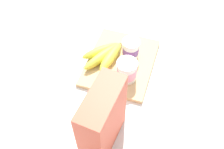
{
  "coord_description": "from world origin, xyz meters",
  "views": [
    {
      "loc": [
        0.65,
        0.17,
        0.8
      ],
      "look_at": [
        0.11,
        0.0,
        0.07
      ],
      "focal_mm": 42.67,
      "sensor_mm": 36.0,
      "label": 1
    }
  ],
  "objects_px": {
    "cereal_box": "(103,120)",
    "banana_bunch": "(105,55)",
    "cutting_board": "(121,62)",
    "yogurt_cup_front": "(131,49)",
    "yogurt_cup_back": "(127,71)"
  },
  "relations": [
    {
      "from": "yogurt_cup_back",
      "to": "banana_bunch",
      "type": "height_order",
      "value": "yogurt_cup_back"
    },
    {
      "from": "yogurt_cup_front",
      "to": "banana_bunch",
      "type": "distance_m",
      "value": 0.1
    },
    {
      "from": "banana_bunch",
      "to": "cereal_box",
      "type": "bearing_deg",
      "value": 17.74
    },
    {
      "from": "cereal_box",
      "to": "banana_bunch",
      "type": "bearing_deg",
      "value": -156.56
    },
    {
      "from": "cereal_box",
      "to": "yogurt_cup_back",
      "type": "xyz_separation_m",
      "value": [
        -0.24,
        0.01,
        -0.06
      ]
    },
    {
      "from": "cereal_box",
      "to": "banana_bunch",
      "type": "xyz_separation_m",
      "value": [
        -0.31,
        -0.1,
        -0.08
      ]
    },
    {
      "from": "cutting_board",
      "to": "yogurt_cup_front",
      "type": "relative_size",
      "value": 3.9
    },
    {
      "from": "cutting_board",
      "to": "banana_bunch",
      "type": "xyz_separation_m",
      "value": [
        0.0,
        -0.06,
        0.03
      ]
    },
    {
      "from": "cutting_board",
      "to": "yogurt_cup_front",
      "type": "xyz_separation_m",
      "value": [
        -0.04,
        0.03,
        0.05
      ]
    },
    {
      "from": "cereal_box",
      "to": "yogurt_cup_back",
      "type": "height_order",
      "value": "cereal_box"
    },
    {
      "from": "cereal_box",
      "to": "yogurt_cup_back",
      "type": "relative_size",
      "value": 2.85
    },
    {
      "from": "cutting_board",
      "to": "banana_bunch",
      "type": "height_order",
      "value": "banana_bunch"
    },
    {
      "from": "cereal_box",
      "to": "yogurt_cup_front",
      "type": "height_order",
      "value": "cereal_box"
    },
    {
      "from": "yogurt_cup_front",
      "to": "yogurt_cup_back",
      "type": "relative_size",
      "value": 0.95
    },
    {
      "from": "cereal_box",
      "to": "banana_bunch",
      "type": "distance_m",
      "value": 0.34
    }
  ]
}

